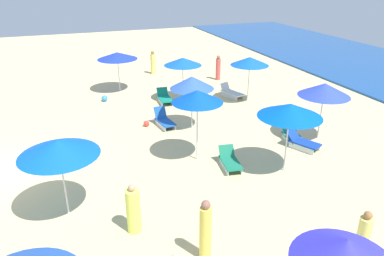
{
  "coord_description": "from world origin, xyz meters",
  "views": [
    {
      "loc": [
        13.24,
        2.74,
        6.75
      ],
      "look_at": [
        0.92,
        7.3,
        1.03
      ],
      "focal_mm": 34.86,
      "sensor_mm": 36.0,
      "label": 1
    }
  ],
  "objects_px": {
    "lounge_chair_8_0": "(164,121)",
    "umbrella_4": "(250,61)",
    "lounge_chair_3_1": "(293,135)",
    "lounge_chair_9_0": "(164,98)",
    "beach_ball_2": "(146,124)",
    "beachgoer_0": "(205,231)",
    "lounge_chair_4_0": "(231,93)",
    "umbrella_0": "(197,96)",
    "lounge_chair_3_0": "(302,142)",
    "umbrella_7": "(117,56)",
    "beachgoer_3": "(133,210)",
    "beachgoer_5": "(363,240)",
    "umbrella_3": "(324,90)",
    "umbrella_9": "(183,62)",
    "beachgoer_6": "(218,68)",
    "umbrella_2": "(58,148)",
    "beach_ball_1": "(105,98)",
    "lounge_chair_0_0": "(230,161)",
    "umbrella_5": "(290,110)",
    "umbrella_8": "(192,83)",
    "umbrella_1": "(346,252)",
    "beachgoer_2": "(153,63)",
    "beach_ball_0": "(83,155)"
  },
  "relations": [
    {
      "from": "lounge_chair_8_0",
      "to": "umbrella_4",
      "type": "bearing_deg",
      "value": 10.59
    },
    {
      "from": "lounge_chair_3_1",
      "to": "lounge_chair_9_0",
      "type": "relative_size",
      "value": 0.95
    },
    {
      "from": "lounge_chair_3_1",
      "to": "beach_ball_2",
      "type": "xyz_separation_m",
      "value": [
        -3.63,
        -5.38,
        -0.1
      ]
    },
    {
      "from": "umbrella_4",
      "to": "lounge_chair_9_0",
      "type": "bearing_deg",
      "value": -108.72
    },
    {
      "from": "beachgoer_0",
      "to": "lounge_chair_4_0",
      "type": "bearing_deg",
      "value": 134.61
    },
    {
      "from": "lounge_chair_9_0",
      "to": "lounge_chair_4_0",
      "type": "bearing_deg",
      "value": -3.08
    },
    {
      "from": "umbrella_0",
      "to": "lounge_chair_3_0",
      "type": "distance_m",
      "value": 4.88
    },
    {
      "from": "lounge_chair_3_0",
      "to": "umbrella_7",
      "type": "relative_size",
      "value": 0.63
    },
    {
      "from": "beachgoer_3",
      "to": "beachgoer_5",
      "type": "xyz_separation_m",
      "value": [
        3.12,
        4.92,
        0.02
      ]
    },
    {
      "from": "umbrella_0",
      "to": "umbrella_3",
      "type": "xyz_separation_m",
      "value": [
        0.04,
        5.5,
        -0.34
      ]
    },
    {
      "from": "umbrella_9",
      "to": "beachgoer_6",
      "type": "height_order",
      "value": "umbrella_9"
    },
    {
      "from": "umbrella_2",
      "to": "beach_ball_1",
      "type": "bearing_deg",
      "value": 165.82
    },
    {
      "from": "lounge_chair_9_0",
      "to": "beachgoer_0",
      "type": "xyz_separation_m",
      "value": [
        11.57,
        -2.36,
        0.56
      ]
    },
    {
      "from": "umbrella_3",
      "to": "beachgoer_0",
      "type": "bearing_deg",
      "value": -55.64
    },
    {
      "from": "umbrella_0",
      "to": "umbrella_4",
      "type": "relative_size",
      "value": 1.12
    },
    {
      "from": "lounge_chair_9_0",
      "to": "beachgoer_6",
      "type": "bearing_deg",
      "value": 37.62
    },
    {
      "from": "lounge_chair_0_0",
      "to": "lounge_chair_9_0",
      "type": "xyz_separation_m",
      "value": [
        -7.61,
        -0.23,
        0.01
      ]
    },
    {
      "from": "umbrella_4",
      "to": "beachgoer_5",
      "type": "bearing_deg",
      "value": -15.04
    },
    {
      "from": "umbrella_0",
      "to": "umbrella_4",
      "type": "bearing_deg",
      "value": 136.46
    },
    {
      "from": "umbrella_5",
      "to": "beachgoer_6",
      "type": "relative_size",
      "value": 1.61
    },
    {
      "from": "umbrella_7",
      "to": "beach_ball_1",
      "type": "relative_size",
      "value": 6.98
    },
    {
      "from": "umbrella_7",
      "to": "lounge_chair_8_0",
      "type": "bearing_deg",
      "value": 9.11
    },
    {
      "from": "lounge_chair_0_0",
      "to": "beachgoer_5",
      "type": "distance_m",
      "value": 5.53
    },
    {
      "from": "umbrella_7",
      "to": "lounge_chair_4_0",
      "type": "bearing_deg",
      "value": 59.93
    },
    {
      "from": "beachgoer_0",
      "to": "umbrella_8",
      "type": "bearing_deg",
      "value": 145.45
    },
    {
      "from": "lounge_chair_8_0",
      "to": "beach_ball_1",
      "type": "height_order",
      "value": "lounge_chair_8_0"
    },
    {
      "from": "umbrella_5",
      "to": "umbrella_9",
      "type": "relative_size",
      "value": 1.07
    },
    {
      "from": "lounge_chair_0_0",
      "to": "umbrella_1",
      "type": "height_order",
      "value": "umbrella_1"
    },
    {
      "from": "beachgoer_2",
      "to": "beach_ball_0",
      "type": "distance_m",
      "value": 12.32
    },
    {
      "from": "lounge_chair_3_1",
      "to": "beachgoer_6",
      "type": "bearing_deg",
      "value": 94.43
    },
    {
      "from": "lounge_chair_0_0",
      "to": "lounge_chair_4_0",
      "type": "relative_size",
      "value": 0.86
    },
    {
      "from": "umbrella_5",
      "to": "beachgoer_3",
      "type": "bearing_deg",
      "value": -76.14
    },
    {
      "from": "umbrella_3",
      "to": "umbrella_7",
      "type": "bearing_deg",
      "value": -144.7
    },
    {
      "from": "beachgoer_3",
      "to": "beach_ball_1",
      "type": "bearing_deg",
      "value": 42.33
    },
    {
      "from": "lounge_chair_4_0",
      "to": "lounge_chair_9_0",
      "type": "xyz_separation_m",
      "value": [
        -0.44,
        -3.77,
        -0.0
      ]
    },
    {
      "from": "lounge_chair_3_0",
      "to": "umbrella_1",
      "type": "bearing_deg",
      "value": -148.24
    },
    {
      "from": "umbrella_4",
      "to": "lounge_chair_8_0",
      "type": "bearing_deg",
      "value": -71.78
    },
    {
      "from": "umbrella_1",
      "to": "lounge_chair_8_0",
      "type": "relative_size",
      "value": 1.84
    },
    {
      "from": "umbrella_2",
      "to": "umbrella_5",
      "type": "relative_size",
      "value": 0.95
    },
    {
      "from": "lounge_chair_0_0",
      "to": "umbrella_5",
      "type": "bearing_deg",
      "value": -19.49
    },
    {
      "from": "umbrella_5",
      "to": "beachgoer_5",
      "type": "bearing_deg",
      "value": -10.1
    },
    {
      "from": "lounge_chair_4_0",
      "to": "lounge_chair_3_0",
      "type": "bearing_deg",
      "value": -108.25
    },
    {
      "from": "lounge_chair_0_0",
      "to": "lounge_chair_3_1",
      "type": "xyz_separation_m",
      "value": [
        -1.11,
        3.44,
        -0.0
      ]
    },
    {
      "from": "umbrella_4",
      "to": "lounge_chair_4_0",
      "type": "xyz_separation_m",
      "value": [
        -0.99,
        -0.48,
        -1.96
      ]
    },
    {
      "from": "umbrella_5",
      "to": "beachgoer_0",
      "type": "height_order",
      "value": "umbrella_5"
    },
    {
      "from": "umbrella_8",
      "to": "beach_ball_1",
      "type": "height_order",
      "value": "umbrella_8"
    },
    {
      "from": "lounge_chair_4_0",
      "to": "lounge_chair_9_0",
      "type": "distance_m",
      "value": 3.79
    },
    {
      "from": "umbrella_1",
      "to": "lounge_chair_3_1",
      "type": "relative_size",
      "value": 1.79
    },
    {
      "from": "lounge_chair_3_1",
      "to": "beach_ball_0",
      "type": "distance_m",
      "value": 8.51
    },
    {
      "from": "lounge_chair_3_0",
      "to": "beachgoer_5",
      "type": "height_order",
      "value": "beachgoer_5"
    }
  ]
}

